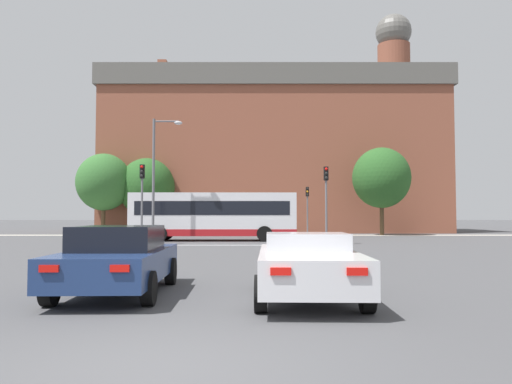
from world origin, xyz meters
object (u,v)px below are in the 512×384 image
car_roadster_right (310,265)px  traffic_light_near_right (328,192)px  street_lamp_junction (160,168)px  car_saloon_left (121,259)px  bus_crossing_lead (216,215)px  traffic_light_near_left (144,191)px  pedestrian_waiting (184,224)px  traffic_light_far_right (310,203)px

car_roadster_right → traffic_light_near_right: size_ratio=1.03×
traffic_light_near_right → street_lamp_junction: size_ratio=0.59×
car_saloon_left → bus_crossing_lead: (0.08, 22.56, 0.96)m
car_roadster_right → traffic_light_near_right: 19.12m
bus_crossing_lead → traffic_light_near_right: bearing=57.1°
traffic_light_near_left → pedestrian_waiting: size_ratio=2.78×
traffic_light_far_right → pedestrian_waiting: 11.04m
traffic_light_near_left → traffic_light_near_right: traffic_light_near_left is taller
car_saloon_left → street_lamp_junction: 20.60m
traffic_light_far_right → street_lamp_junction: 15.59m
car_saloon_left → traffic_light_near_left: size_ratio=1.02×
car_roadster_right → traffic_light_near_left: bearing=113.7°
car_saloon_left → pedestrian_waiting: bearing=94.5°
traffic_light_far_right → traffic_light_near_right: bearing=-91.2°
pedestrian_waiting → car_saloon_left: bearing=78.4°
car_saloon_left → bus_crossing_lead: bearing=88.1°
car_saloon_left → traffic_light_near_right: size_ratio=1.04×
traffic_light_far_right → street_lamp_junction: size_ratio=0.54×
street_lamp_junction → pedestrian_waiting: 13.39m
bus_crossing_lead → pedestrian_waiting: bearing=-160.5°
car_roadster_right → traffic_light_far_right: (3.32, 32.10, 2.09)m
bus_crossing_lead → car_roadster_right: bearing=9.4°
car_roadster_right → traffic_light_far_right: size_ratio=1.13×
car_saloon_left → traffic_light_far_right: (7.24, 31.49, 2.03)m
car_saloon_left → traffic_light_near_left: bearing=99.7°
traffic_light_near_left → traffic_light_near_right: bearing=1.3°
traffic_light_far_right → traffic_light_near_left: (-10.86, -13.61, 0.30)m
car_roadster_right → traffic_light_far_right: 32.34m
street_lamp_junction → traffic_light_near_right: bearing=-10.5°
traffic_light_far_right → pedestrian_waiting: bearing=172.7°
car_roadster_right → street_lamp_junction: (-7.05, 20.60, 3.93)m
traffic_light_near_right → traffic_light_near_left: bearing=-178.7°
traffic_light_far_right → pedestrian_waiting: size_ratio=2.48×
bus_crossing_lead → pedestrian_waiting: size_ratio=6.57×
car_roadster_right → traffic_light_near_right: (3.03, 18.73, 2.33)m
traffic_light_near_left → traffic_light_near_right: 10.58m
car_saloon_left → traffic_light_far_right: size_ratio=1.14×
bus_crossing_lead → traffic_light_near_left: (-3.71, -4.68, 1.37)m
bus_crossing_lead → traffic_light_near_right: size_ratio=2.42×
car_roadster_right → bus_crossing_lead: bus_crossing_lead is taller
bus_crossing_lead → street_lamp_junction: size_ratio=1.42×
car_saloon_left → pedestrian_waiting: 33.07m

